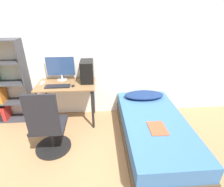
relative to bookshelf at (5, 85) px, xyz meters
The scene contains 13 objects.
ground_plane 2.00m from the bookshelf, 40.74° to the right, with size 14.00×14.00×0.00m, color #9E754C.
wall_back 1.52m from the bookshelf, ahead, with size 8.00×0.05×2.50m.
desk 1.12m from the bookshelf, ahead, with size 1.00×0.59×0.77m.
bookshelf is the anchor object (origin of this frame).
office_chair 1.37m from the bookshelf, 44.46° to the right, with size 0.53×0.53×1.03m.
bed 2.70m from the bookshelf, 18.22° to the right, with size 0.96×1.95×0.42m.
pillow 2.53m from the bookshelf, ahead, with size 0.73×0.36×0.11m.
magazine 2.71m from the bookshelf, 22.97° to the right, with size 0.24×0.32×0.01m.
monitor 1.05m from the bookshelf, ahead, with size 0.51×0.17×0.44m.
keyboard 1.03m from the bookshelf, 15.07° to the right, with size 0.41×0.14×0.02m.
pc_tower 1.50m from the bookshelf, ahead, with size 0.22×0.35×0.37m.
mouse 1.27m from the bookshelf, 12.09° to the right, with size 0.06×0.09×0.02m.
phone 0.70m from the bookshelf, ahead, with size 0.07×0.14×0.01m.
Camera 1 is at (0.28, -1.77, 1.95)m, focal length 28.00 mm.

